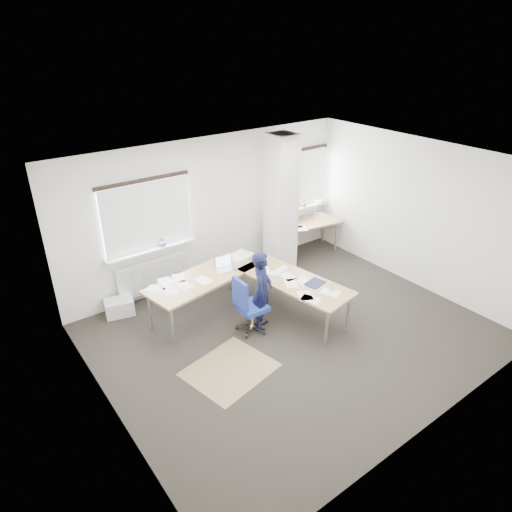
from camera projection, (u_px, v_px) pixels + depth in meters
ground at (293, 333)px, 7.53m from camera, size 6.00×6.00×0.00m
room_shell at (287, 225)px, 7.17m from camera, size 6.04×5.04×2.82m
floor_mat at (230, 369)px, 6.73m from camera, size 1.39×1.25×0.01m
white_crate at (119, 307)px, 7.97m from camera, size 0.55×0.44×0.29m
desk_main at (250, 280)px, 7.73m from camera, size 2.82×2.63×0.96m
desk_side at (308, 223)px, 9.96m from camera, size 1.50×0.92×1.22m
task_chair at (250, 316)px, 7.47m from camera, size 0.55×0.54×1.02m
person at (262, 291)px, 7.42m from camera, size 0.59×0.58×1.38m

